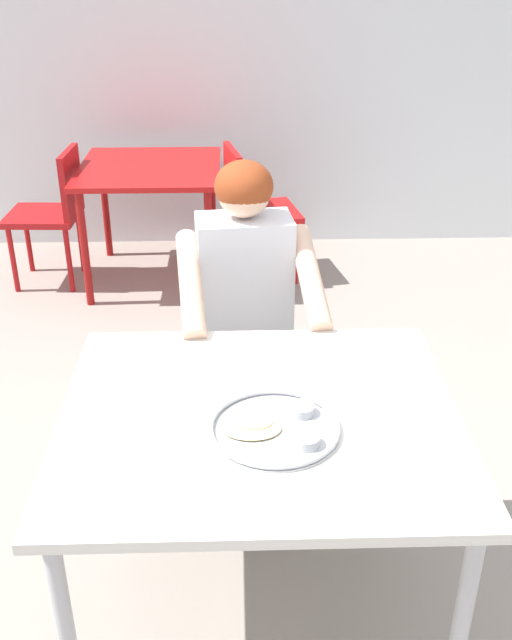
% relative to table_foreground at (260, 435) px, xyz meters
% --- Properties ---
extents(ground_plane, '(12.00, 12.00, 0.05)m').
position_rel_table_foreground_xyz_m(ground_plane, '(0.06, -0.00, -0.70)').
color(ground_plane, gray).
extents(table_foreground, '(1.07, 0.93, 0.75)m').
position_rel_table_foreground_xyz_m(table_foreground, '(0.00, 0.00, 0.00)').
color(table_foreground, silver).
rests_on(table_foreground, ground).
extents(thali_tray, '(0.34, 0.34, 0.03)m').
position_rel_table_foreground_xyz_m(thali_tray, '(0.04, -0.08, 0.09)').
color(thali_tray, '#B7BABF').
rests_on(thali_tray, table_foreground).
extents(chair_foreground, '(0.46, 0.48, 0.86)m').
position_rel_table_foreground_xyz_m(chair_foreground, '(-0.04, 0.95, -0.19)').
color(chair_foreground, '#3F3F44').
rests_on(chair_foreground, ground).
extents(diner_foreground, '(0.53, 0.58, 1.22)m').
position_rel_table_foreground_xyz_m(diner_foreground, '(-0.02, 0.73, 0.04)').
color(diner_foreground, '#393939').
rests_on(diner_foreground, ground).
extents(table_background_red, '(0.82, 0.87, 0.71)m').
position_rel_table_foreground_xyz_m(table_background_red, '(-0.56, 2.59, -0.05)').
color(table_background_red, '#B71414').
rests_on(table_background_red, ground).
extents(chair_red_left, '(0.43, 0.41, 0.82)m').
position_rel_table_foreground_xyz_m(chair_red_left, '(-1.13, 2.55, -0.20)').
color(chair_red_left, '#A61215').
rests_on(chair_red_left, ground).
extents(chair_red_right, '(0.48, 0.49, 0.81)m').
position_rel_table_foreground_xyz_m(chair_red_right, '(0.04, 2.59, -0.20)').
color(chair_red_right, red).
rests_on(chair_red_right, ground).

